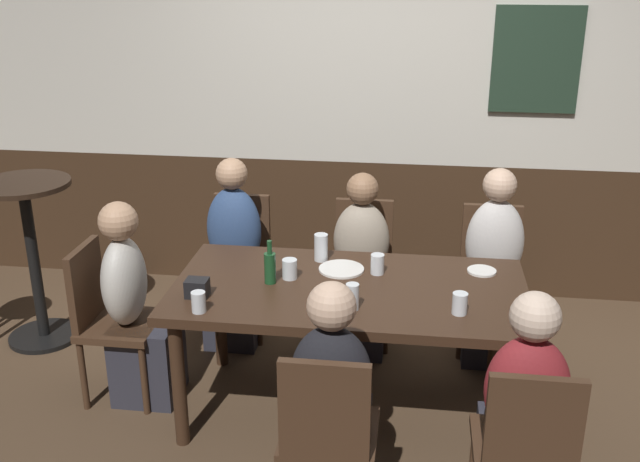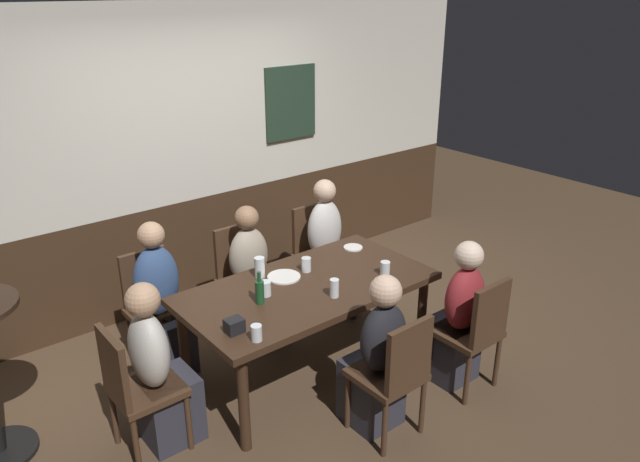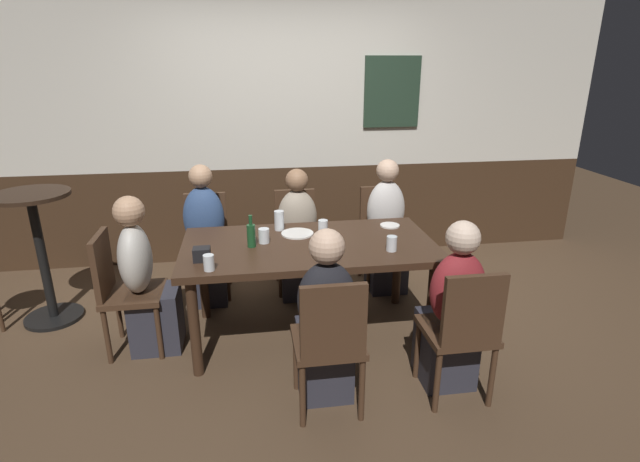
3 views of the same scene
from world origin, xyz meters
The scene contains 26 objects.
ground_plane centered at (0.00, 0.00, 0.00)m, with size 12.00×12.00×0.00m, color #4C3826.
wall_back centered at (0.01, 1.65, 1.30)m, with size 6.40×0.13×2.60m.
dining_table centered at (0.00, 0.00, 0.66)m, with size 1.80×0.94×0.74m.
chair_right_far centered at (0.79, 0.89, 0.50)m, with size 0.40×0.40×0.88m.
chair_right_near centered at (0.79, -0.89, 0.50)m, with size 0.40×0.40×0.88m.
chair_left_far centered at (-0.79, 0.89, 0.50)m, with size 0.40×0.40×0.88m.
chair_head_west centered at (-1.31, 0.00, 0.50)m, with size 0.40×0.40×0.88m.
chair_mid_near centered at (0.00, -0.89, 0.50)m, with size 0.40×0.40×0.88m.
chair_mid_far centered at (0.00, 0.89, 0.50)m, with size 0.40×0.40×0.88m.
person_right_far centered at (0.79, 0.72, 0.50)m, with size 0.34×0.37×1.17m.
person_right_near centered at (0.79, -0.72, 0.47)m, with size 0.34×0.37×1.12m.
person_left_far centered at (-0.79, 0.72, 0.50)m, with size 0.34×0.37×1.18m.
person_head_west centered at (-1.15, 0.00, 0.48)m, with size 0.37×0.34×1.14m.
person_mid_near centered at (0.00, -0.72, 0.47)m, with size 0.34×0.37×1.11m.
person_mid_far centered at (0.00, 0.72, 0.47)m, with size 0.34×0.37×1.11m.
pint_glass_amber centered at (-0.32, 0.06, 0.79)m, with size 0.08×0.08×0.10m.
highball_clear centered at (0.54, -0.23, 0.78)m, with size 0.07×0.07×0.10m.
tumbler_water centered at (0.04, -0.25, 0.80)m, with size 0.06×0.06×0.13m.
tumbler_short centered at (0.13, 0.18, 0.79)m, with size 0.07×0.07×0.11m.
pint_glass_pale centered at (-0.19, 0.32, 0.81)m, with size 0.07×0.07×0.15m.
pint_glass_stout centered at (-0.68, -0.38, 0.78)m, with size 0.07×0.07×0.10m.
beer_bottle_green centered at (-0.41, -0.01, 0.83)m, with size 0.06×0.06×0.23m.
plate_white_large centered at (-0.06, 0.20, 0.75)m, with size 0.24×0.24×0.01m, color white.
plate_white_small centered at (0.68, 0.27, 0.75)m, with size 0.15×0.15×0.01m, color white.
condiment_caddy centered at (-0.73, -0.21, 0.79)m, with size 0.11×0.09×0.09m, color black.
side_bar_table centered at (-2.01, 0.54, 0.62)m, with size 0.56×0.56×1.05m.
Camera 1 is at (0.31, -3.40, 2.33)m, focal length 41.56 mm.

